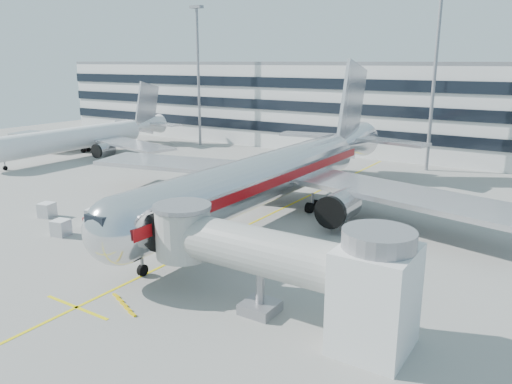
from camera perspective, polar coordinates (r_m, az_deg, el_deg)
The scene contains 15 objects.
ground at distance 44.60m, azimuth -5.45°, elevation -5.94°, with size 180.00×180.00×0.00m, color gray.
lead_in_line at distance 52.35m, azimuth 1.33°, elevation -2.71°, with size 0.25×70.00×0.01m, color yellow.
stop_bar at distance 35.67m, azimuth -19.82°, elevation -12.29°, with size 6.00×0.25×0.01m, color yellow.
main_jet at distance 52.68m, azimuth 2.34°, elevation 2.16°, with size 50.95×48.70×16.06m.
jet_bridge at distance 30.62m, azimuth 3.15°, elevation -7.98°, with size 17.80×4.50×7.00m.
terminal at distance 94.55m, azimuth 16.98°, elevation 9.31°, with size 150.00×24.25×15.60m.
light_mast_west at distance 96.42m, azimuth -6.63°, elevation 14.15°, with size 2.40×1.20×25.45m.
light_mast_centre at distance 76.76m, azimuth 19.80°, elevation 13.28°, with size 2.40×1.20×25.45m.
second_jet at distance 90.61m, azimuth -18.92°, elevation 6.00°, with size 38.21×36.52×12.04m.
belt_loader at distance 46.37m, azimuth -10.02°, elevation -4.46°, with size 4.74×2.35×2.22m.
baggage_tug at distance 47.92m, azimuth -14.58°, elevation -3.68°, with size 3.30×2.68×2.17m.
cargo_container_left at distance 56.04m, azimuth -22.78°, elevation -1.91°, with size 1.70×1.70×1.51m.
cargo_container_right at distance 51.71m, azimuth -17.83°, elevation -2.70°, with size 1.94×1.94×1.65m.
cargo_container_front at distance 49.68m, azimuth -21.41°, elevation -3.82°, with size 1.67×1.67×1.50m.
ramp_worker at distance 47.72m, azimuth -13.83°, elevation -3.75°, with size 0.67×0.44×1.84m, color #B2FF1A.
Camera 1 is at (26.09, -32.59, 15.68)m, focal length 35.00 mm.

